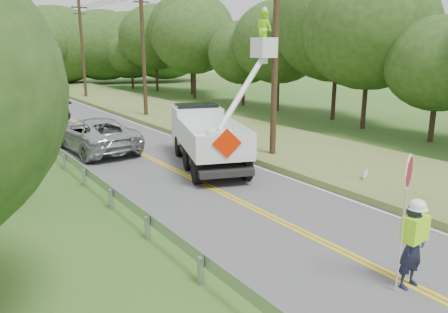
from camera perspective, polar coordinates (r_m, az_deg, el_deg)
ground at (r=12.63m, az=15.96°, el=-12.29°), size 140.00×140.00×0.00m
road at (r=23.48m, az=-11.11°, el=0.50°), size 7.20×96.00×0.03m
guardrail at (r=23.00m, az=-21.29°, el=0.87°), size 0.18×48.00×0.77m
utility_poles at (r=27.76m, az=-4.48°, el=13.81°), size 1.60×43.30×10.00m
tall_grass_verge at (r=26.96m, az=2.83°, el=2.86°), size 7.00×96.00×0.30m
treeline_right at (r=39.63m, az=4.08°, el=15.51°), size 10.93×52.37×11.35m
treeline_horizon at (r=63.93m, az=-26.84°, el=12.91°), size 57.04×14.18×11.40m
flagger at (r=11.08m, az=23.61°, el=-10.10°), size 1.20×0.50×3.30m
bucket_truck at (r=21.29m, az=-2.18°, el=3.71°), size 5.38×7.66×7.07m
suv_silver at (r=24.28m, az=-16.56°, el=2.82°), size 3.25×6.58×1.80m
suv_darkgrey at (r=35.26m, az=-23.01°, el=5.65°), size 3.68×6.17×1.68m
stop_sign_permanent at (r=26.04m, az=-23.04°, el=4.25°), size 0.42×0.28×2.25m
yard_sign at (r=18.46m, az=18.08°, el=-2.30°), size 0.44×0.17×0.66m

